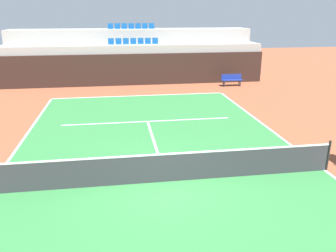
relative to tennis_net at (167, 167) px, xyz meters
The scene contains 13 objects.
ground_plane 0.51m from the tennis_net, ahead, with size 80.00×80.00×0.00m, color brown.
court_surface 0.50m from the tennis_net, ahead, with size 11.00×24.00×0.01m, color #2D7238.
baseline_far 11.96m from the tennis_net, 90.00° to the left, with size 11.00×0.10×0.00m, color white.
sideline_right 5.47m from the tennis_net, ahead, with size 0.10×24.00×0.00m, color white.
service_line_far 6.42m from the tennis_net, 90.00° to the left, with size 8.26×0.10×0.00m, color white.
centre_service_line 3.24m from the tennis_net, 90.00° to the left, with size 0.10×6.40×0.00m, color white.
back_wall 15.52m from the tennis_net, 90.00° to the left, with size 19.26×0.30×2.26m, color black.
stands_tier_lower 16.88m from the tennis_net, 90.00° to the left, with size 19.26×2.40×2.84m, color #9E9E99.
stands_tier_upper 19.31m from the tennis_net, 90.00° to the left, with size 19.26×2.40×3.84m, color #9E9E99.
seating_row_lower 17.13m from the tennis_net, 90.00° to the left, with size 3.77×0.44×0.44m.
seating_row_upper 19.66m from the tennis_net, 90.00° to the left, with size 3.77×0.44×0.44m.
tennis_net is the anchor object (origin of this frame).
player_bench 15.67m from the tennis_net, 63.92° to the left, with size 1.50×0.40×0.85m.
Camera 1 is at (-1.46, -9.75, 5.15)m, focal length 36.86 mm.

